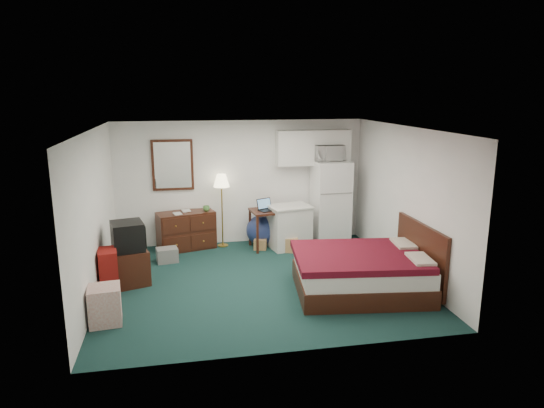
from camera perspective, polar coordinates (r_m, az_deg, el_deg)
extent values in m
cube|color=black|center=(8.08, -1.47, -9.10)|extent=(5.00, 4.50, 0.01)
cube|color=white|center=(7.50, -1.58, 8.86)|extent=(5.00, 4.50, 0.01)
cube|color=white|center=(9.88, -3.64, 2.56)|extent=(5.00, 0.01, 2.50)
cube|color=white|center=(5.58, 2.26, -5.80)|extent=(5.00, 0.01, 2.50)
cube|color=white|center=(7.71, -20.17, -1.25)|extent=(0.01, 4.50, 2.50)
cube|color=white|center=(8.46, 15.43, 0.31)|extent=(0.01, 4.50, 2.50)
sphere|color=navy|center=(9.86, -1.29, -3.08)|extent=(0.69, 0.69, 0.61)
imported|color=white|center=(9.83, 6.60, 6.22)|extent=(0.61, 0.39, 0.39)
imported|color=#986B48|center=(9.47, -11.53, -0.62)|extent=(0.15, 0.05, 0.21)
imported|color=#986B48|center=(9.66, -10.57, -0.26)|extent=(0.16, 0.04, 0.22)
imported|color=#4F8A42|center=(9.63, -7.74, -0.45)|extent=(0.14, 0.11, 0.13)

